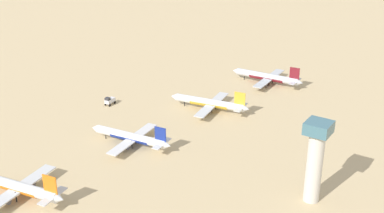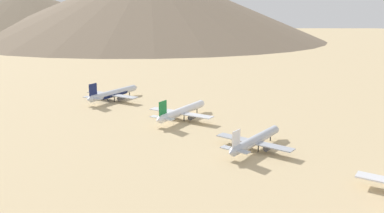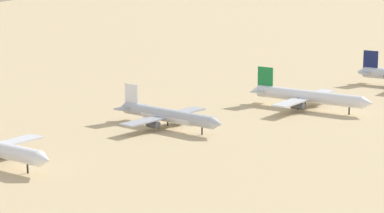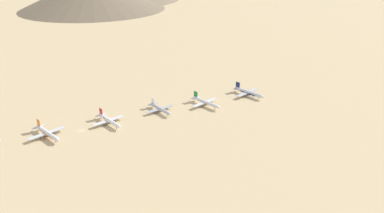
# 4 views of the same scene
# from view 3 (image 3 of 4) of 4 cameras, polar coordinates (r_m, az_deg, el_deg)

# --- Properties ---
(parked_jet_5) EXTENTS (33.25, 26.94, 9.61)m
(parked_jet_5) POSITION_cam_3_polar(r_m,az_deg,el_deg) (194.47, -1.79, -0.63)
(parked_jet_5) COLOR #B2B7C1
(parked_jet_5) RESTS_ON ground
(parked_jet_6) EXTENTS (36.56, 29.80, 10.54)m
(parked_jet_6) POSITION_cam_3_polar(r_m,az_deg,el_deg) (219.15, 8.27, 0.71)
(parked_jet_6) COLOR white
(parked_jet_6) RESTS_ON ground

